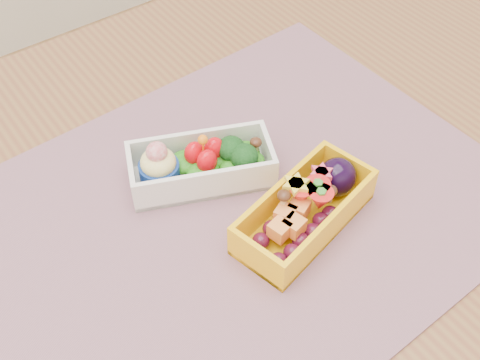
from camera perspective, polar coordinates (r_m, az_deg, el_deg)
table at (r=0.74m, az=-3.92°, el=-8.77°), size 1.20×0.80×0.75m
placemat at (r=0.67m, az=-0.27°, el=-2.73°), size 0.59×0.47×0.00m
bento_white at (r=0.68m, az=-3.69°, el=1.42°), size 0.17×0.13×0.07m
bento_yellow at (r=0.64m, az=6.25°, el=-2.65°), size 0.17×0.11×0.05m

